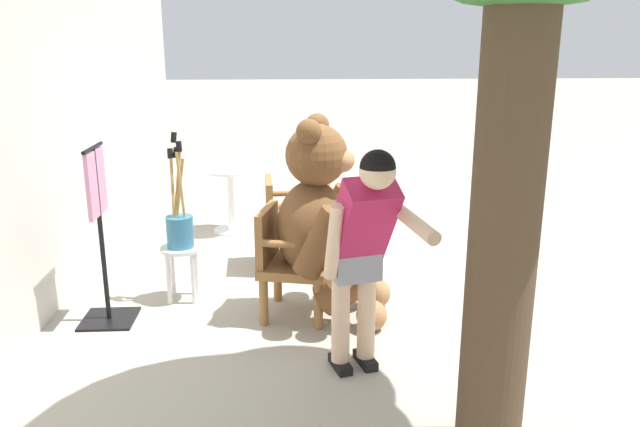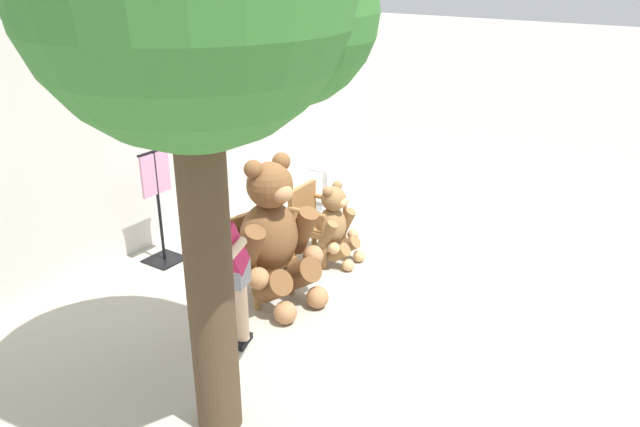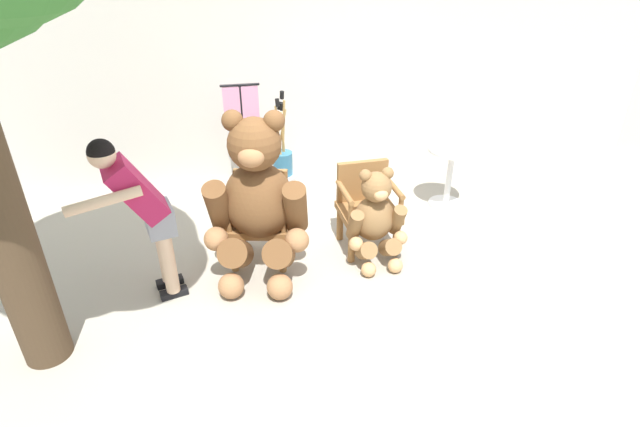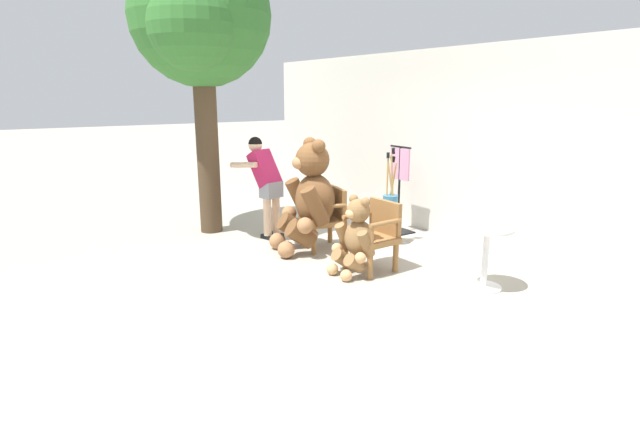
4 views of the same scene
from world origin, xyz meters
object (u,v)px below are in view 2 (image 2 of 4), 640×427
round_side_table (325,183)px  clothing_display_stand (159,204)px  wooden_chair_right (314,220)px  brush_bucket (216,209)px  wooden_chair_left (257,253)px  teddy_bear_small (335,224)px  white_stool (218,232)px  teddy_bear_large (274,234)px  person_visitor (223,262)px

round_side_table → clothing_display_stand: bearing=161.5°
wooden_chair_right → brush_bucket: (-0.73, 0.88, 0.19)m
wooden_chair_left → teddy_bear_small: (1.07, -0.29, 0.01)m
teddy_bear_small → round_side_table: bearing=38.3°
wooden_chair_left → white_stool: wooden_chair_left is taller
teddy_bear_small → teddy_bear_large: bearing=178.4°
person_visitor → white_stool: 1.95m
teddy_bear_large → white_stool: bearing=72.1°
white_stool → teddy_bear_small: bearing=-58.1°
person_visitor → clothing_display_stand: 2.07m
teddy_bear_large → clothing_display_stand: bearing=90.6°
person_visitor → white_stool: size_ratio=3.29×
person_visitor → wooden_chair_left: bearing=24.4°
white_stool → brush_bucket: 0.30m
teddy_bear_small → round_side_table: teddy_bear_small is taller
clothing_display_stand → teddy_bear_small: bearing=-56.5°
wooden_chair_right → white_stool: size_ratio=1.87×
teddy_bear_large → person_visitor: teddy_bear_large is taller
person_visitor → brush_bucket: 1.89m
wooden_chair_left → clothing_display_stand: size_ratio=0.63×
wooden_chair_right → person_visitor: 2.14m
brush_bucket → teddy_bear_large: bearing=-107.9°
brush_bucket → wooden_chair_left: bearing=-111.0°
wooden_chair_right → teddy_bear_small: size_ratio=0.89×
wooden_chair_right → clothing_display_stand: 1.81m
person_visitor → teddy_bear_small: bearing=4.3°
wooden_chair_left → person_visitor: (-0.98, -0.45, 0.44)m
teddy_bear_large → round_side_table: teddy_bear_large is taller
teddy_bear_large → round_side_table: bearing=21.5°
wooden_chair_right → teddy_bear_small: 0.29m
teddy_bear_small → brush_bucket: (-0.73, 1.17, 0.18)m
wooden_chair_left → brush_bucket: size_ratio=0.91×
wooden_chair_left → teddy_bear_small: bearing=-15.3°
person_visitor → brush_bucket: size_ratio=1.60×
white_stool → round_side_table: bearing=-7.5°
person_visitor → clothing_display_stand: size_ratio=1.11×
wooden_chair_left → clothing_display_stand: bearing=92.1°
wooden_chair_left → teddy_bear_large: bearing=-97.1°
wooden_chair_right → white_stool: (-0.73, 0.88, -0.11)m
teddy_bear_small → white_stool: size_ratio=2.10×
teddy_bear_large → brush_bucket: (0.37, 1.14, -0.11)m
person_visitor → round_side_table: (3.22, 1.08, -0.46)m
brush_bucket → clothing_display_stand: bearing=127.0°
round_side_table → clothing_display_stand: clothing_display_stand is taller
wooden_chair_left → teddy_bear_small: teddy_bear_small is taller
teddy_bear_large → clothing_display_stand: size_ratio=1.15×
wooden_chair_left → wooden_chair_right: 1.06m
white_stool → round_side_table: (1.90, -0.25, 0.09)m
person_visitor → teddy_bear_large: bearing=10.9°
brush_bucket → clothing_display_stand: size_ratio=0.69×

